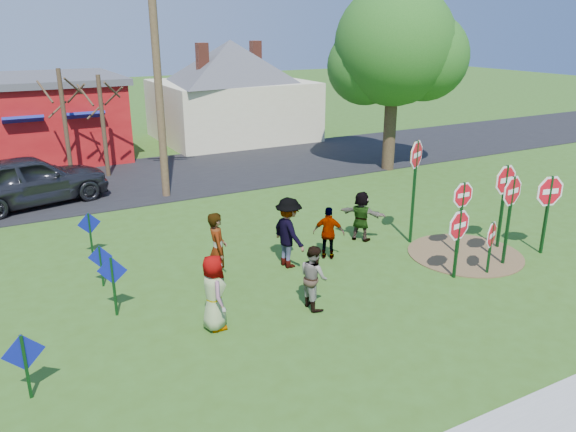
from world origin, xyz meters
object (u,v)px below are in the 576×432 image
(utility_pole, at_px, (157,65))
(leafy_tree, at_px, (397,52))
(person_b, at_px, (218,250))
(stop_sign_d, at_px, (505,186))
(stop_sign_a, at_px, (459,230))
(suv, at_px, (29,180))
(stop_sign_c, at_px, (511,200))
(stop_sign_b, at_px, (416,165))
(person_a, at_px, (214,293))

(utility_pole, height_order, leafy_tree, utility_pole)
(person_b, bearing_deg, stop_sign_d, -87.46)
(person_b, bearing_deg, stop_sign_a, -100.78)
(suv, bearing_deg, stop_sign_c, -150.96)
(stop_sign_a, relative_size, stop_sign_c, 0.75)
(stop_sign_c, xyz_separation_m, stop_sign_d, (0.81, 0.92, 0.04))
(suv, height_order, leafy_tree, leafy_tree)
(suv, bearing_deg, stop_sign_a, -156.06)
(stop_sign_d, xyz_separation_m, suv, (-11.58, 10.87, -0.92))
(stop_sign_b, distance_m, suv, 13.46)
(person_a, xyz_separation_m, utility_pole, (1.96, 10.01, 4.02))
(stop_sign_a, bearing_deg, person_b, 147.49)
(stop_sign_a, height_order, person_b, stop_sign_a)
(stop_sign_d, bearing_deg, stop_sign_c, -135.62)
(stop_sign_a, xyz_separation_m, stop_sign_c, (1.79, -0.01, 0.52))
(stop_sign_c, bearing_deg, stop_sign_d, 39.45)
(suv, distance_m, utility_pole, 6.14)
(person_a, distance_m, leafy_tree, 15.89)
(person_b, height_order, leafy_tree, leafy_tree)
(person_a, height_order, leafy_tree, leafy_tree)
(stop_sign_a, relative_size, stop_sign_b, 0.61)
(stop_sign_b, height_order, stop_sign_d, stop_sign_b)
(stop_sign_c, relative_size, leafy_tree, 0.33)
(leafy_tree, bearing_deg, stop_sign_d, -109.29)
(person_b, height_order, suv, person_b)
(stop_sign_b, bearing_deg, utility_pole, 94.82)
(person_a, bearing_deg, stop_sign_d, -83.25)
(person_a, height_order, suv, suv)
(stop_sign_b, bearing_deg, person_b, 152.98)
(person_b, distance_m, leafy_tree, 14.13)
(person_a, bearing_deg, suv, 17.75)
(stop_sign_c, xyz_separation_m, person_b, (-7.30, 2.48, -0.87))
(person_a, relative_size, person_b, 0.87)
(person_a, xyz_separation_m, person_b, (0.85, 1.90, 0.12))
(person_a, distance_m, suv, 11.51)
(person_b, xyz_separation_m, utility_pole, (1.11, 8.11, 3.90))
(stop_sign_a, distance_m, person_b, 6.05)
(stop_sign_b, height_order, utility_pole, utility_pole)
(utility_pole, bearing_deg, stop_sign_c, -59.70)
(utility_pole, relative_size, leafy_tree, 1.17)
(stop_sign_c, bearing_deg, stop_sign_a, 170.43)
(stop_sign_a, height_order, stop_sign_d, stop_sign_d)
(stop_sign_c, xyz_separation_m, leafy_tree, (3.96, 9.94, 3.27))
(stop_sign_b, relative_size, suv, 0.60)
(person_a, xyz_separation_m, leafy_tree, (12.12, 9.36, 4.26))
(suv, bearing_deg, leafy_tree, -110.54)
(stop_sign_c, height_order, suv, stop_sign_c)
(leafy_tree, bearing_deg, suv, 172.83)
(stop_sign_d, bearing_deg, person_b, 164.65)
(suv, distance_m, leafy_tree, 15.42)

